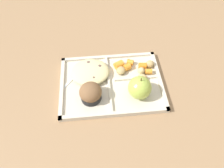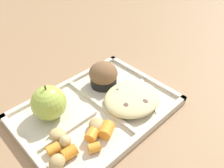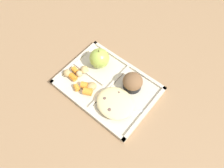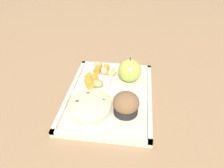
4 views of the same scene
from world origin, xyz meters
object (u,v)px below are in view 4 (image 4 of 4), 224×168
lunch_tray (110,96)px  plastic_fork (83,120)px  green_apple (130,70)px  bran_muffin (126,104)px

lunch_tray → plastic_fork: lunch_tray is taller
lunch_tray → green_apple: bearing=147.5°
lunch_tray → green_apple: (-0.09, 0.06, 0.04)m
plastic_fork → green_apple: bearing=151.5°
lunch_tray → plastic_fork: 0.13m
bran_muffin → plastic_fork: 0.12m
lunch_tray → bran_muffin: bearing=37.4°
lunch_tray → bran_muffin: 0.10m
lunch_tray → green_apple: 0.11m
lunch_tray → plastic_fork: bearing=-25.2°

